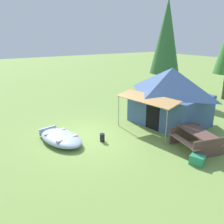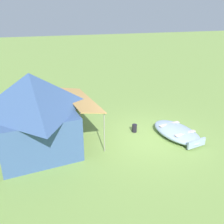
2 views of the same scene
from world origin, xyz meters
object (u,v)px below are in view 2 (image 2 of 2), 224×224
at_px(cooler_box, 78,105).
at_px(picnic_table, 62,107).
at_px(fuel_can, 134,128).
at_px(beached_rowboat, 177,132).
at_px(canvas_cabin_tent, 33,110).

bearing_deg(cooler_box, picnic_table, 130.88).
bearing_deg(fuel_can, cooler_box, 27.49).
height_order(picnic_table, cooler_box, picnic_table).
relative_size(cooler_box, fuel_can, 1.38).
bearing_deg(fuel_can, picnic_table, 45.78).
xyz_separation_m(beached_rowboat, cooler_box, (4.24, 3.23, -0.03)).
xyz_separation_m(beached_rowboat, picnic_table, (3.46, 4.14, 0.27)).
relative_size(picnic_table, cooler_box, 4.12).
bearing_deg(canvas_cabin_tent, cooler_box, -32.23).
bearing_deg(fuel_can, canvas_cabin_tent, 89.88).
relative_size(canvas_cabin_tent, cooler_box, 8.50).
distance_m(canvas_cabin_tent, cooler_box, 4.18).
xyz_separation_m(canvas_cabin_tent, fuel_can, (-0.01, -3.88, -1.27)).
height_order(cooler_box, fuel_can, fuel_can).
bearing_deg(beached_rowboat, canvas_cabin_tent, 80.73).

